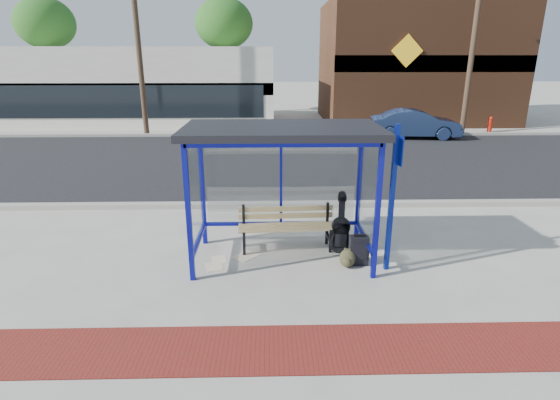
{
  "coord_description": "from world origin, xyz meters",
  "views": [
    {
      "loc": [
        -0.21,
        -7.25,
        3.51
      ],
      "look_at": [
        -0.03,
        0.2,
        1.07
      ],
      "focal_mm": 28.0,
      "sensor_mm": 36.0,
      "label": 1
    }
  ],
  "objects_px": {
    "fire_hydrant": "(490,124)",
    "parked_car": "(415,124)",
    "suitcase": "(359,250)",
    "guitar_bag": "(341,232)",
    "backpack": "(347,259)",
    "bench": "(286,224)"
  },
  "relations": [
    {
      "from": "bench",
      "to": "guitar_bag",
      "type": "height_order",
      "value": "guitar_bag"
    },
    {
      "from": "backpack",
      "to": "fire_hydrant",
      "type": "height_order",
      "value": "fire_hydrant"
    },
    {
      "from": "parked_car",
      "to": "guitar_bag",
      "type": "bearing_deg",
      "value": 162.21
    },
    {
      "from": "guitar_bag",
      "to": "backpack",
      "type": "relative_size",
      "value": 3.4
    },
    {
      "from": "backpack",
      "to": "parked_car",
      "type": "bearing_deg",
      "value": 82.67
    },
    {
      "from": "guitar_bag",
      "to": "fire_hydrant",
      "type": "relative_size",
      "value": 1.42
    },
    {
      "from": "suitcase",
      "to": "backpack",
      "type": "distance_m",
      "value": 0.26
    },
    {
      "from": "suitcase",
      "to": "backpack",
      "type": "xyz_separation_m",
      "value": [
        -0.22,
        -0.11,
        -0.11
      ]
    },
    {
      "from": "guitar_bag",
      "to": "suitcase",
      "type": "xyz_separation_m",
      "value": [
        0.25,
        -0.49,
        -0.15
      ]
    },
    {
      "from": "suitcase",
      "to": "parked_car",
      "type": "bearing_deg",
      "value": 68.77
    },
    {
      "from": "bench",
      "to": "fire_hydrant",
      "type": "relative_size",
      "value": 2.32
    },
    {
      "from": "backpack",
      "to": "parked_car",
      "type": "relative_size",
      "value": 0.08
    },
    {
      "from": "backpack",
      "to": "parked_car",
      "type": "distance_m",
      "value": 13.78
    },
    {
      "from": "bench",
      "to": "parked_car",
      "type": "xyz_separation_m",
      "value": [
        6.28,
        11.9,
        0.16
      ]
    },
    {
      "from": "guitar_bag",
      "to": "bench",
      "type": "bearing_deg",
      "value": 169.63
    },
    {
      "from": "suitcase",
      "to": "fire_hydrant",
      "type": "xyz_separation_m",
      "value": [
        9.18,
        14.06,
        0.16
      ]
    },
    {
      "from": "bench",
      "to": "suitcase",
      "type": "xyz_separation_m",
      "value": [
        1.25,
        -0.73,
        -0.22
      ]
    },
    {
      "from": "guitar_bag",
      "to": "backpack",
      "type": "xyz_separation_m",
      "value": [
        0.03,
        -0.6,
        -0.25
      ]
    },
    {
      "from": "parked_car",
      "to": "fire_hydrant",
      "type": "xyz_separation_m",
      "value": [
        4.15,
        1.43,
        -0.22
      ]
    },
    {
      "from": "backpack",
      "to": "guitar_bag",
      "type": "bearing_deg",
      "value": 108.24
    },
    {
      "from": "fire_hydrant",
      "to": "parked_car",
      "type": "bearing_deg",
      "value": -160.99
    },
    {
      "from": "bench",
      "to": "guitar_bag",
      "type": "xyz_separation_m",
      "value": [
        1.0,
        -0.23,
        -0.07
      ]
    }
  ]
}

